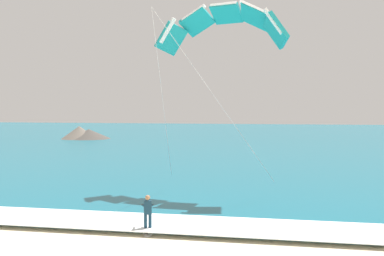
# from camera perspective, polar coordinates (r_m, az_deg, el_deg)

# --- Properties ---
(sea) EXTENTS (200.00, 120.00, 0.20)m
(sea) POSITION_cam_1_polar(r_m,az_deg,el_deg) (78.57, 5.20, -1.22)
(sea) COLOR #146075
(sea) RESTS_ON ground
(surf_foam) EXTENTS (200.00, 3.17, 0.04)m
(surf_foam) POSITION_cam_1_polar(r_m,az_deg,el_deg) (20.98, -9.59, -11.94)
(surf_foam) COLOR white
(surf_foam) RESTS_ON sea
(surfboard) EXTENTS (0.84, 1.47, 0.09)m
(surfboard) POSITION_cam_1_polar(r_m,az_deg,el_deg) (19.66, -5.83, -13.51)
(surfboard) COLOR white
(surfboard) RESTS_ON ground
(kitesurfer) EXTENTS (0.62, 0.62, 1.69)m
(kitesurfer) POSITION_cam_1_polar(r_m,az_deg,el_deg) (19.44, -5.84, -10.91)
(kitesurfer) COLOR #143347
(kitesurfer) RESTS_ON ground
(kite_primary) EXTENTS (8.37, 9.86, 10.74)m
(kite_primary) POSITION_cam_1_polar(r_m,az_deg,el_deg) (27.35, 4.13, 13.53)
(kite_primary) COLOR teal
(headland_left) EXTENTS (8.82, 8.06, 2.35)m
(headland_left) POSITION_cam_1_polar(r_m,az_deg,el_deg) (75.33, -13.95, -0.75)
(headland_left) COLOR #47423D
(headland_left) RESTS_ON ground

